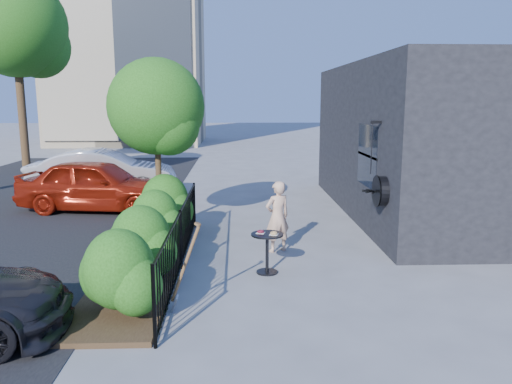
{
  "coord_description": "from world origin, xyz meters",
  "views": [
    {
      "loc": [
        -0.47,
        -8.8,
        3.04
      ],
      "look_at": [
        -0.08,
        1.18,
        1.2
      ],
      "focal_mm": 35.0,
      "sensor_mm": 36.0,
      "label": 1
    }
  ],
  "objects_px": {
    "cafe_table": "(267,246)",
    "car_red": "(97,185)",
    "car_silver": "(103,173)",
    "patio_tree": "(159,113)",
    "woman": "(277,217)",
    "street_tree_far": "(16,32)",
    "shovel": "(183,272)"
  },
  "relations": [
    {
      "from": "street_tree_far",
      "to": "woman",
      "type": "distance_m",
      "value": 17.35
    },
    {
      "from": "street_tree_far",
      "to": "car_red",
      "type": "xyz_separation_m",
      "value": [
        5.58,
        -8.97,
        -5.19
      ]
    },
    {
      "from": "woman",
      "to": "car_red",
      "type": "bearing_deg",
      "value": -64.75
    },
    {
      "from": "cafe_table",
      "to": "street_tree_far",
      "type": "bearing_deg",
      "value": 125.02
    },
    {
      "from": "street_tree_far",
      "to": "woman",
      "type": "relative_size",
      "value": 5.7
    },
    {
      "from": "street_tree_far",
      "to": "car_red",
      "type": "height_order",
      "value": "street_tree_far"
    },
    {
      "from": "woman",
      "to": "cafe_table",
      "type": "bearing_deg",
      "value": 53.16
    },
    {
      "from": "patio_tree",
      "to": "car_red",
      "type": "xyz_separation_m",
      "value": [
        -2.12,
        2.23,
        -2.04
      ]
    },
    {
      "from": "shovel",
      "to": "cafe_table",
      "type": "bearing_deg",
      "value": 50.27
    },
    {
      "from": "woman",
      "to": "car_silver",
      "type": "distance_m",
      "value": 7.99
    },
    {
      "from": "car_silver",
      "to": "woman",
      "type": "bearing_deg",
      "value": -145.2
    },
    {
      "from": "car_red",
      "to": "car_silver",
      "type": "bearing_deg",
      "value": 18.12
    },
    {
      "from": "street_tree_far",
      "to": "shovel",
      "type": "xyz_separation_m",
      "value": [
        8.68,
        -15.84,
        -5.32
      ]
    },
    {
      "from": "cafe_table",
      "to": "car_silver",
      "type": "height_order",
      "value": "car_silver"
    },
    {
      "from": "cafe_table",
      "to": "car_red",
      "type": "relative_size",
      "value": 0.18
    },
    {
      "from": "cafe_table",
      "to": "car_silver",
      "type": "relative_size",
      "value": 0.17
    },
    {
      "from": "cafe_table",
      "to": "shovel",
      "type": "height_order",
      "value": "shovel"
    },
    {
      "from": "cafe_table",
      "to": "car_red",
      "type": "height_order",
      "value": "car_red"
    },
    {
      "from": "cafe_table",
      "to": "woman",
      "type": "bearing_deg",
      "value": 77.44
    },
    {
      "from": "street_tree_far",
      "to": "car_silver",
      "type": "relative_size",
      "value": 1.82
    },
    {
      "from": "cafe_table",
      "to": "car_red",
      "type": "bearing_deg",
      "value": 129.82
    },
    {
      "from": "car_red",
      "to": "car_silver",
      "type": "relative_size",
      "value": 0.94
    },
    {
      "from": "shovel",
      "to": "car_red",
      "type": "relative_size",
      "value": 0.32
    },
    {
      "from": "patio_tree",
      "to": "shovel",
      "type": "bearing_deg",
      "value": -78.06
    },
    {
      "from": "patio_tree",
      "to": "woman",
      "type": "bearing_deg",
      "value": -34.59
    },
    {
      "from": "patio_tree",
      "to": "car_red",
      "type": "distance_m",
      "value": 3.69
    },
    {
      "from": "patio_tree",
      "to": "street_tree_far",
      "type": "relative_size",
      "value": 0.48
    },
    {
      "from": "cafe_table",
      "to": "shovel",
      "type": "xyz_separation_m",
      "value": [
        -1.31,
        -1.58,
        0.1
      ]
    },
    {
      "from": "shovel",
      "to": "car_silver",
      "type": "distance_m",
      "value": 9.67
    },
    {
      "from": "car_red",
      "to": "car_silver",
      "type": "xyz_separation_m",
      "value": [
        -0.39,
        2.16,
        0.02
      ]
    },
    {
      "from": "patio_tree",
      "to": "car_silver",
      "type": "bearing_deg",
      "value": 119.72
    },
    {
      "from": "shovel",
      "to": "car_red",
      "type": "height_order",
      "value": "car_red"
    }
  ]
}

